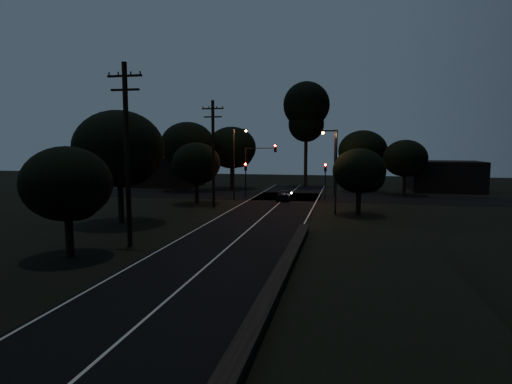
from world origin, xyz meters
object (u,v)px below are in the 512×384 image
at_px(signal_right, 325,175).
at_px(streetlight_a, 235,159).
at_px(utility_pole_mid, 127,152).
at_px(streetlight_b, 333,158).
at_px(tall_pine, 306,111).
at_px(streetlight_c, 334,166).
at_px(car, 284,195).
at_px(signal_mast, 260,161).
at_px(signal_left, 246,174).
at_px(utility_pole_far, 213,152).

distance_m(signal_right, streetlight_a, 10.26).
distance_m(utility_pole_mid, streetlight_b, 31.15).
xyz_separation_m(streetlight_a, streetlight_b, (10.61, 6.00, 0.00)).
xyz_separation_m(tall_pine, streetlight_c, (4.83, -25.00, -6.73)).
bearing_deg(streetlight_c, car, 123.64).
height_order(signal_right, signal_mast, signal_mast).
bearing_deg(streetlight_c, signal_left, 136.24).
height_order(utility_pole_far, streetlight_c, utility_pole_far).
height_order(utility_pole_mid, signal_left, utility_pole_mid).
relative_size(utility_pole_mid, streetlight_c, 1.47).
bearing_deg(tall_pine, utility_pole_mid, -99.93).
height_order(signal_left, car, signal_left).
bearing_deg(utility_pole_mid, streetlight_a, 88.27).
bearing_deg(signal_right, signal_left, 180.00).
height_order(signal_left, streetlight_b, streetlight_b).
bearing_deg(streetlight_a, signal_mast, 39.77).
relative_size(signal_mast, car, 1.72).
bearing_deg(streetlight_c, signal_right, 97.02).
bearing_deg(utility_pole_far, signal_right, 37.00).
height_order(utility_pole_mid, streetlight_b, utility_pole_mid).
distance_m(signal_mast, car, 5.04).
distance_m(tall_pine, streetlight_c, 26.34).
height_order(signal_mast, car, signal_mast).
relative_size(tall_pine, signal_right, 3.75).
height_order(signal_mast, streetlight_b, streetlight_b).
relative_size(streetlight_b, car, 2.20).
distance_m(signal_left, signal_mast, 2.26).
bearing_deg(car, streetlight_b, -134.02).
distance_m(tall_pine, signal_right, 17.50).
bearing_deg(signal_left, utility_pole_far, -99.94).
height_order(utility_pole_far, car, utility_pole_far).
bearing_deg(utility_pole_far, signal_mast, 68.89).
relative_size(signal_right, streetlight_b, 0.51).
distance_m(signal_right, streetlight_c, 10.18).
relative_size(utility_pole_far, signal_mast, 1.68).
bearing_deg(signal_right, utility_pole_far, -143.00).
xyz_separation_m(signal_right, streetlight_b, (0.71, 4.01, 1.80)).
relative_size(signal_right, car, 1.13).
distance_m(utility_pole_mid, tall_pine, 40.96).
distance_m(utility_pole_mid, streetlight_a, 23.04).
relative_size(streetlight_a, car, 2.20).
bearing_deg(streetlight_b, car, -133.28).
height_order(streetlight_a, streetlight_c, streetlight_a).
distance_m(streetlight_b, streetlight_c, 14.01).
bearing_deg(signal_right, utility_pole_mid, -112.99).
bearing_deg(utility_pole_far, streetlight_c, -9.60).
xyz_separation_m(signal_left, streetlight_a, (-0.71, -1.99, 1.80)).
bearing_deg(tall_pine, signal_mast, -104.62).
relative_size(tall_pine, signal_left, 3.75).
xyz_separation_m(utility_pole_far, tall_pine, (7.00, 23.00, 5.60)).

